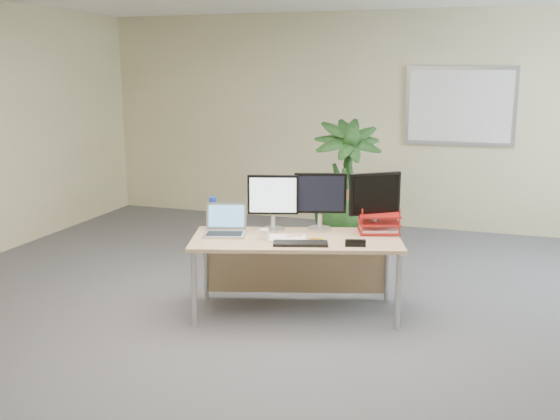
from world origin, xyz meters
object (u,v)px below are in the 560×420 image
(floor_plant, at_px, (345,188))
(monitor_right, at_px, (320,198))
(laptop, at_px, (225,227))
(desk, at_px, (296,250))
(monitor_left, at_px, (273,199))

(floor_plant, xyz_separation_m, monitor_right, (0.10, -1.44, 0.18))
(floor_plant, height_order, laptop, floor_plant)
(desk, height_order, floor_plant, floor_plant)
(desk, bearing_deg, floor_plant, 88.57)
(floor_plant, relative_size, laptop, 3.66)
(monitor_left, relative_size, monitor_right, 0.97)
(desk, bearing_deg, monitor_left, 160.97)
(monitor_left, relative_size, laptop, 1.16)
(floor_plant, bearing_deg, desk, -91.43)
(monitor_right, xyz_separation_m, laptop, (-0.71, -0.37, -0.22))
(floor_plant, distance_m, monitor_left, 1.62)
(monitor_left, xyz_separation_m, laptop, (-0.34, -0.22, -0.21))
(monitor_right, bearing_deg, monitor_left, -158.58)
(floor_plant, distance_m, laptop, 1.91)
(desk, distance_m, laptop, 0.62)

